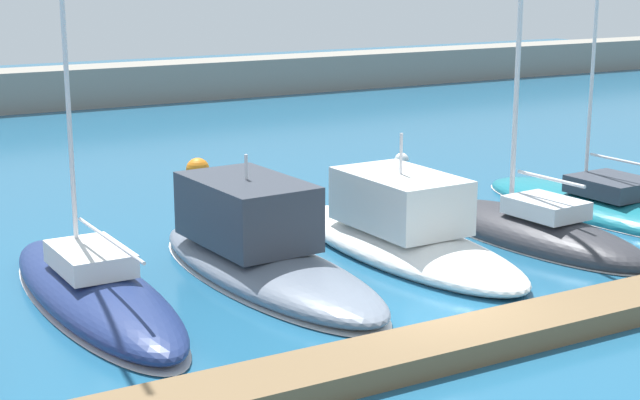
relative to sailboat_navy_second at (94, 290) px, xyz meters
name	(u,v)px	position (x,y,z in m)	size (l,w,h in m)	color
ground_plane	(433,323)	(5.76, -4.66, -0.34)	(120.00, 120.00, 0.00)	#1E567A
dock_pier	(482,337)	(5.76, -6.25, -0.11)	(28.18, 1.49, 0.46)	brown
breakwater_seawall	(19,90)	(5.76, 30.98, 0.69)	(108.00, 2.89, 2.07)	gray
sailboat_navy_second	(94,290)	(0.00, 0.00, 0.00)	(2.50, 9.12, 15.77)	navy
motorboat_slate_third	(259,249)	(4.09, 0.06, 0.31)	(3.36, 9.29, 3.09)	slate
motorboat_white_fourth	(401,231)	(8.13, -0.06, 0.24)	(3.20, 9.06, 3.41)	white
sailboat_charcoal_fifth	(533,230)	(11.87, -0.91, -0.05)	(3.10, 7.84, 16.90)	#2D2D33
sailboat_teal_sixth	(607,208)	(15.93, 0.31, -0.19)	(3.63, 9.81, 14.86)	#19707F
mooring_buoy_white	(402,160)	(15.27, 10.21, -0.34)	(0.54, 0.54, 0.54)	white
mooring_buoy_orange	(198,170)	(7.75, 12.43, -0.34)	(0.86, 0.86, 0.86)	orange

